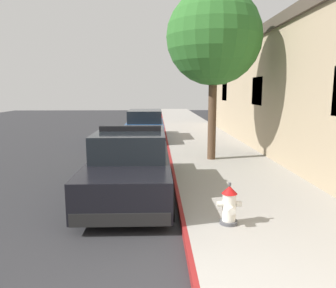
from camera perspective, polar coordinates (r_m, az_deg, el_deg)
name	(u,v)px	position (r m, az deg, el deg)	size (l,w,h in m)	color
ground_plane	(64,157)	(13.69, -17.89, -2.12)	(29.62, 60.00, 0.20)	#2B2B2D
sidewalk_pavement	(212,151)	(13.31, 7.75, -1.26)	(3.45, 60.00, 0.17)	#9E9991
curb_painted_edge	(169,151)	(13.13, 0.14, -1.32)	(0.08, 60.00, 0.17)	maroon
storefront_building	(323,92)	(14.42, 25.76, 8.27)	(5.60, 22.47, 4.93)	tan
police_cruiser	(131,164)	(7.96, -6.57, -3.57)	(1.94, 4.84, 1.68)	black
parked_car_silver_ahead	(145,126)	(16.41, -4.05, 3.12)	(1.94, 4.84, 1.56)	navy
fire_hydrant	(229,205)	(5.92, 10.76, -10.55)	(0.44, 0.40, 0.76)	#4C4C51
street_tree	(214,38)	(11.30, 8.11, 18.09)	(3.15, 3.15, 5.68)	brown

